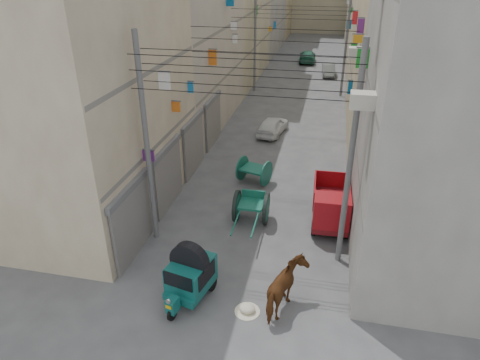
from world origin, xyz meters
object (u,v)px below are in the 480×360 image
(second_cart, at_px, (254,170))
(feed_sack, at_px, (247,309))
(horse, at_px, (286,289))
(distant_car_green, at_px, (307,57))
(auto_rickshaw, at_px, (190,273))
(mini_truck, at_px, (331,209))
(distant_car_grey, at_px, (329,70))
(tonga_cart, at_px, (251,207))
(distant_car_white, at_px, (273,126))

(second_cart, relative_size, feed_sack, 3.43)
(second_cart, xyz_separation_m, horse, (2.55, -8.47, 0.16))
(feed_sack, xyz_separation_m, distant_car_green, (-0.84, 37.85, 0.48))
(auto_rickshaw, distance_m, horse, 3.11)
(mini_truck, height_order, feed_sack, mini_truck)
(distant_car_grey, distance_m, distant_car_green, 6.28)
(tonga_cart, xyz_separation_m, distant_car_green, (0.03, 32.62, -0.10))
(tonga_cart, relative_size, second_cart, 1.74)
(mini_truck, distance_m, feed_sack, 6.04)
(second_cart, relative_size, distant_car_green, 0.42)
(horse, xyz_separation_m, distant_car_white, (-2.61, 15.30, -0.27))
(distant_car_green, bearing_deg, horse, 91.32)
(feed_sack, height_order, distant_car_grey, distant_car_grey)
(second_cart, height_order, distant_car_green, second_cart)
(tonga_cart, xyz_separation_m, horse, (2.02, -4.89, 0.13))
(auto_rickshaw, relative_size, mini_truck, 0.71)
(feed_sack, bearing_deg, distant_car_white, 95.30)
(distant_car_grey, relative_size, distant_car_green, 0.78)
(tonga_cart, distance_m, feed_sack, 5.33)
(distant_car_grey, xyz_separation_m, distant_car_green, (-2.44, 5.79, 0.07))
(tonga_cart, height_order, distant_car_green, tonga_cart)
(tonga_cart, bearing_deg, horse, -68.28)
(horse, height_order, distant_car_green, horse)
(auto_rickshaw, height_order, second_cart, auto_rickshaw)
(second_cart, xyz_separation_m, feed_sack, (1.40, -8.81, -0.55))
(second_cart, distance_m, distant_car_grey, 23.44)
(horse, bearing_deg, second_cart, -59.65)
(distant_car_white, bearing_deg, feed_sack, 104.48)
(mini_truck, relative_size, second_cart, 1.89)
(auto_rickshaw, relative_size, second_cart, 1.34)
(distant_car_green, bearing_deg, second_cart, 87.17)
(tonga_cart, bearing_deg, auto_rickshaw, -103.30)
(second_cart, bearing_deg, auto_rickshaw, -76.22)
(auto_rickshaw, distance_m, mini_truck, 6.75)
(auto_rickshaw, distance_m, distant_car_grey, 31.93)
(auto_rickshaw, height_order, mini_truck, mini_truck)
(auto_rickshaw, distance_m, second_cart, 8.50)
(distant_car_green, bearing_deg, distant_car_white, 86.69)
(distant_car_white, relative_size, distant_car_green, 0.80)
(tonga_cart, relative_size, distant_car_green, 0.73)
(mini_truck, height_order, distant_car_green, mini_truck)
(feed_sack, height_order, distant_car_green, distant_car_green)
(mini_truck, relative_size, distant_car_green, 0.79)
(second_cart, distance_m, feed_sack, 8.94)
(horse, distance_m, distant_car_white, 15.53)
(distant_car_grey, bearing_deg, auto_rickshaw, -100.15)
(mini_truck, distance_m, distant_car_white, 10.87)
(tonga_cart, height_order, distant_car_white, tonga_cart)
(horse, bearing_deg, feed_sack, 30.19)
(auto_rickshaw, bearing_deg, distant_car_green, 100.81)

